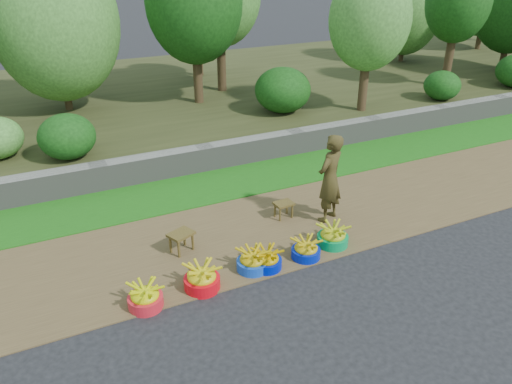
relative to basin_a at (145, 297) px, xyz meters
name	(u,v)px	position (x,y,z in m)	size (l,w,h in m)	color
ground_plane	(301,269)	(2.33, -0.16, -0.16)	(120.00, 120.00, 0.00)	black
dirt_shoulder	(264,230)	(2.33, 1.09, -0.15)	(80.00, 2.50, 0.02)	brown
grass_verge	(220,184)	(2.33, 3.09, -0.14)	(80.00, 1.50, 0.04)	#1B6313
retaining_wall	(205,158)	(2.33, 3.94, 0.12)	(80.00, 0.35, 0.55)	slate
earth_bank	(147,101)	(2.33, 8.84, 0.09)	(80.00, 10.00, 0.50)	#333719
vegetation	(202,16)	(3.73, 7.63, 2.52)	(33.71, 7.76, 4.36)	#3A2C19
basin_a	(145,297)	(0.00, 0.00, 0.00)	(0.48, 0.48, 0.36)	red
basin_b	(202,278)	(0.83, 0.05, 0.01)	(0.52, 0.52, 0.39)	red
basin_c	(253,261)	(1.66, 0.14, 0.00)	(0.48, 0.48, 0.36)	blue
basin_d	(267,260)	(1.87, 0.08, -0.01)	(0.46, 0.46, 0.34)	#0014AC
basin_e	(306,250)	(2.55, 0.07, -0.01)	(0.46, 0.46, 0.34)	#031AAA
basin_f	(333,236)	(3.13, 0.20, 0.01)	(0.51, 0.51, 0.38)	#028845
stool_left	(181,237)	(0.86, 1.07, 0.13)	(0.46, 0.42, 0.33)	#50411B
stool_right	(284,206)	(2.84, 1.34, 0.09)	(0.34, 0.27, 0.29)	#50411B
vendor_woman	(330,178)	(3.51, 0.95, 0.65)	(0.58, 0.38, 1.58)	black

